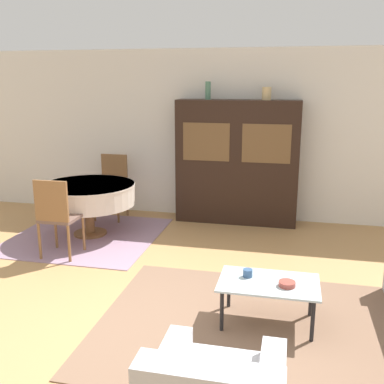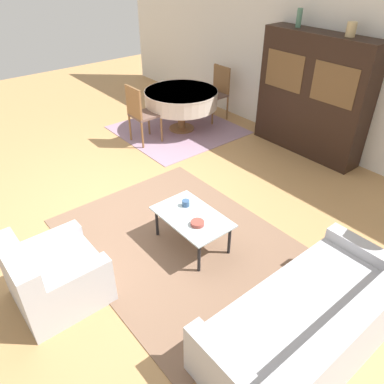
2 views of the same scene
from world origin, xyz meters
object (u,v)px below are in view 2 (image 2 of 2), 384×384
(couch, at_px, (315,323))
(vase_tall, at_px, (299,18))
(dining_table, at_px, (181,99))
(vase_short, at_px, (351,29))
(coffee_table, at_px, (192,219))
(dining_chair_near, at_px, (140,111))
(armchair, at_px, (53,278))
(cup, at_px, (186,203))
(display_cabinet, at_px, (312,96))
(bowl, at_px, (197,223))
(dining_chair_far, at_px, (217,90))

(couch, relative_size, vase_tall, 7.61)
(dining_table, xyz_separation_m, vase_short, (2.42, 1.12, 1.41))
(coffee_table, height_order, dining_table, dining_table)
(couch, height_order, dining_table, couch)
(dining_chair_near, relative_size, vase_tall, 3.81)
(couch, xyz_separation_m, armchair, (-1.93, -1.54, 0.01))
(dining_table, height_order, dining_chair_near, dining_chair_near)
(couch, relative_size, dining_chair_near, 2.00)
(couch, distance_m, cup, 1.92)
(armchair, height_order, coffee_table, armchair)
(vase_short, bearing_deg, vase_tall, 180.00)
(display_cabinet, relative_size, bowl, 12.79)
(dining_chair_far, relative_size, vase_short, 5.37)
(dining_chair_far, bearing_deg, bowl, 134.60)
(armchair, xyz_separation_m, vase_tall, (-0.94, 4.63, 1.77))
(cup, distance_m, vase_tall, 3.53)
(armchair, distance_m, coffee_table, 1.59)
(coffee_table, xyz_separation_m, bowl, (0.16, -0.06, 0.07))
(armchair, xyz_separation_m, coffee_table, (0.22, 1.57, 0.09))
(couch, bearing_deg, coffee_table, 89.03)
(dining_chair_far, distance_m, bowl, 4.07)
(coffee_table, bearing_deg, armchair, -98.06)
(cup, height_order, vase_tall, vase_tall)
(dining_table, height_order, vase_tall, vase_tall)
(dining_chair_far, relative_size, cup, 11.50)
(coffee_table, relative_size, dining_table, 0.67)
(vase_tall, bearing_deg, dining_chair_near, -127.23)
(display_cabinet, xyz_separation_m, cup, (0.49, -2.99, -0.50))
(coffee_table, height_order, dining_chair_near, dining_chair_near)
(dining_table, bearing_deg, vase_short, 24.82)
(armchair, relative_size, bowl, 5.47)
(dining_table, xyz_separation_m, bowl, (2.86, -2.00, -0.17))
(coffee_table, distance_m, vase_tall, 3.68)
(dining_table, xyz_separation_m, dining_chair_far, (0.00, 0.90, -0.02))
(display_cabinet, relative_size, vase_tall, 7.14)
(dining_chair_far, distance_m, vase_short, 2.82)
(coffee_table, relative_size, dining_chair_far, 0.89)
(dining_chair_near, bearing_deg, vase_tall, 52.77)
(dining_chair_far, height_order, vase_tall, vase_tall)
(dining_table, bearing_deg, display_cabinet, 29.15)
(bowl, relative_size, vase_tall, 0.56)
(armchair, xyz_separation_m, dining_chair_near, (-2.47, 2.61, 0.30))
(vase_tall, bearing_deg, coffee_table, -69.27)
(display_cabinet, distance_m, vase_short, 1.14)
(couch, relative_size, vase_short, 10.73)
(dining_table, height_order, cup, dining_table)
(dining_table, height_order, vase_short, vase_short)
(display_cabinet, bearing_deg, bowl, -74.75)
(armchair, distance_m, cup, 1.65)
(cup, bearing_deg, armchair, -90.77)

